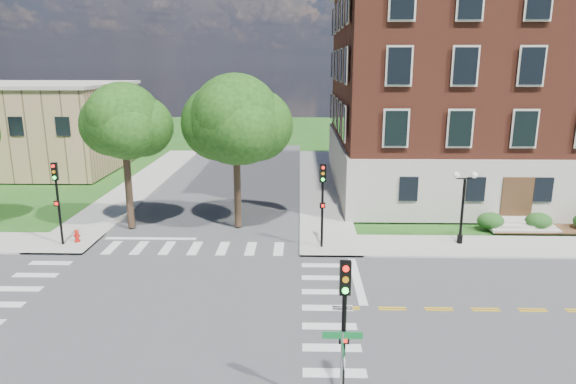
{
  "coord_description": "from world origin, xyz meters",
  "views": [
    {
      "loc": [
        5.95,
        -20.3,
        10.31
      ],
      "look_at": [
        5.31,
        7.86,
        3.2
      ],
      "focal_mm": 32.0,
      "sensor_mm": 36.0,
      "label": 1
    }
  ],
  "objects_px": {
    "traffic_signal_nw": "(57,193)",
    "fire_hydrant": "(77,236)",
    "street_sign_pole": "(342,362)",
    "traffic_signal_se": "(344,318)",
    "traffic_signal_ne": "(323,195)",
    "twin_lamp_west": "(463,203)"
  },
  "relations": [
    {
      "from": "traffic_signal_ne",
      "to": "fire_hydrant",
      "type": "relative_size",
      "value": 6.4
    },
    {
      "from": "fire_hydrant",
      "to": "traffic_signal_ne",
      "type": "bearing_deg",
      "value": -2.07
    },
    {
      "from": "traffic_signal_ne",
      "to": "street_sign_pole",
      "type": "xyz_separation_m",
      "value": [
        -0.09,
        -15.04,
        -0.88
      ]
    },
    {
      "from": "traffic_signal_ne",
      "to": "traffic_signal_nw",
      "type": "relative_size",
      "value": 1.0
    },
    {
      "from": "twin_lamp_west",
      "to": "street_sign_pole",
      "type": "height_order",
      "value": "twin_lamp_west"
    },
    {
      "from": "traffic_signal_nw",
      "to": "street_sign_pole",
      "type": "distance_m",
      "value": 21.24
    },
    {
      "from": "traffic_signal_ne",
      "to": "street_sign_pole",
      "type": "bearing_deg",
      "value": -90.36
    },
    {
      "from": "traffic_signal_se",
      "to": "street_sign_pole",
      "type": "relative_size",
      "value": 1.55
    },
    {
      "from": "traffic_signal_ne",
      "to": "traffic_signal_nw",
      "type": "xyz_separation_m",
      "value": [
        -14.97,
        0.1,
        0.0
      ]
    },
    {
      "from": "traffic_signal_se",
      "to": "traffic_signal_nw",
      "type": "distance_m",
      "value": 20.7
    },
    {
      "from": "twin_lamp_west",
      "to": "fire_hydrant",
      "type": "relative_size",
      "value": 5.64
    },
    {
      "from": "traffic_signal_se",
      "to": "street_sign_pole",
      "type": "distance_m",
      "value": 1.23
    },
    {
      "from": "twin_lamp_west",
      "to": "fire_hydrant",
      "type": "bearing_deg",
      "value": -179.19
    },
    {
      "from": "twin_lamp_west",
      "to": "traffic_signal_nw",
      "type": "bearing_deg",
      "value": -178.18
    },
    {
      "from": "twin_lamp_west",
      "to": "street_sign_pole",
      "type": "distance_m",
      "value": 17.84
    },
    {
      "from": "street_sign_pole",
      "to": "fire_hydrant",
      "type": "height_order",
      "value": "street_sign_pole"
    },
    {
      "from": "traffic_signal_ne",
      "to": "fire_hydrant",
      "type": "bearing_deg",
      "value": 177.93
    },
    {
      "from": "fire_hydrant",
      "to": "traffic_signal_nw",
      "type": "bearing_deg",
      "value": -148.66
    },
    {
      "from": "traffic_signal_se",
      "to": "traffic_signal_nw",
      "type": "relative_size",
      "value": 1.0
    },
    {
      "from": "traffic_signal_ne",
      "to": "twin_lamp_west",
      "type": "bearing_deg",
      "value": 5.9
    },
    {
      "from": "traffic_signal_nw",
      "to": "fire_hydrant",
      "type": "xyz_separation_m",
      "value": [
        0.68,
        0.42,
        -2.72
      ]
    },
    {
      "from": "fire_hydrant",
      "to": "twin_lamp_west",
      "type": "bearing_deg",
      "value": 0.81
    }
  ]
}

